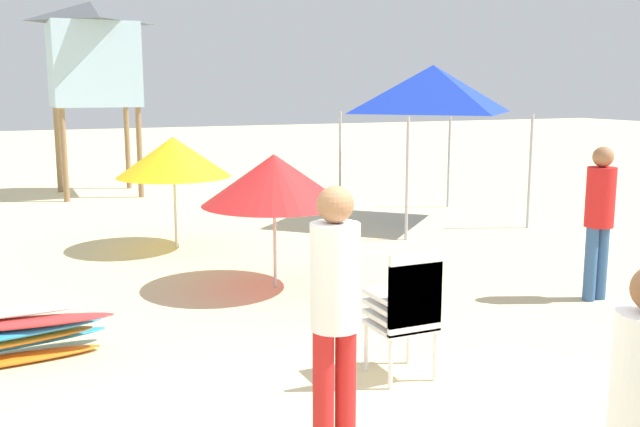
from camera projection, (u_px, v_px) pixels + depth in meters
name	position (u px, v px, depth m)	size (l,w,h in m)	color
stacked_plastic_chairs	(407.00, 304.00, 5.92)	(0.48, 0.48, 1.11)	white
lifeguard_near_right	(335.00, 303.00, 4.62)	(0.32, 0.32, 1.80)	red
lifeguard_far_right	(599.00, 212.00, 8.13)	(0.32, 0.32, 1.75)	#33598C
popup_canopy	(433.00, 89.00, 12.71)	(2.48, 2.48, 2.78)	#B2B2B7
lifeguard_tower	(93.00, 54.00, 15.84)	(1.98, 1.98, 4.22)	olive
beach_umbrella_left	(173.00, 157.00, 10.71)	(1.69, 1.69, 1.68)	beige
beach_umbrella_mid	(274.00, 180.00, 8.59)	(1.74, 1.74, 1.62)	beige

